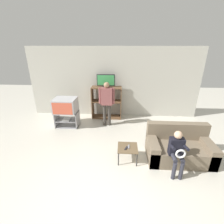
{
  "coord_description": "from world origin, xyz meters",
  "views": [
    {
      "loc": [
        0.33,
        -1.89,
        2.64
      ],
      "look_at": [
        0.07,
        2.28,
        0.9
      ],
      "focal_mm": 26.0,
      "sensor_mm": 36.0,
      "label": 1
    }
  ],
  "objects_px": {
    "tv_stand": "(67,119)",
    "person_seated_child": "(177,150)",
    "television_main": "(65,105)",
    "television_flat": "(106,81)",
    "remote_control_black": "(126,148)",
    "couch": "(178,148)",
    "snack_table": "(128,149)",
    "remote_control_white": "(129,147)",
    "person_standing_adult": "(107,100)",
    "media_shelf": "(107,102)"
  },
  "relations": [
    {
      "from": "media_shelf",
      "to": "person_standing_adult",
      "type": "bearing_deg",
      "value": -84.13
    },
    {
      "from": "tv_stand",
      "to": "couch",
      "type": "xyz_separation_m",
      "value": [
        3.3,
        -1.53,
        0.02
      ]
    },
    {
      "from": "tv_stand",
      "to": "couch",
      "type": "height_order",
      "value": "couch"
    },
    {
      "from": "snack_table",
      "to": "media_shelf",
      "type": "bearing_deg",
      "value": 106.42
    },
    {
      "from": "tv_stand",
      "to": "snack_table",
      "type": "xyz_separation_m",
      "value": [
        2.04,
        -1.7,
        0.07
      ]
    },
    {
      "from": "tv_stand",
      "to": "remote_control_white",
      "type": "bearing_deg",
      "value": -39.32
    },
    {
      "from": "media_shelf",
      "to": "remote_control_white",
      "type": "distance_m",
      "value": 2.62
    },
    {
      "from": "television_main",
      "to": "tv_stand",
      "type": "bearing_deg",
      "value": 12.15
    },
    {
      "from": "remote_control_black",
      "to": "couch",
      "type": "height_order",
      "value": "couch"
    },
    {
      "from": "person_standing_adult",
      "to": "remote_control_black",
      "type": "bearing_deg",
      "value": -71.54
    },
    {
      "from": "television_flat",
      "to": "remote_control_black",
      "type": "relative_size",
      "value": 4.56
    },
    {
      "from": "tv_stand",
      "to": "media_shelf",
      "type": "distance_m",
      "value": 1.57
    },
    {
      "from": "remote_control_white",
      "to": "person_seated_child",
      "type": "xyz_separation_m",
      "value": [
        1.01,
        -0.34,
        0.2
      ]
    },
    {
      "from": "remote_control_white",
      "to": "person_standing_adult",
      "type": "bearing_deg",
      "value": 114.46
    },
    {
      "from": "couch",
      "to": "person_standing_adult",
      "type": "xyz_separation_m",
      "value": [
        -1.93,
        1.68,
        0.65
      ]
    },
    {
      "from": "person_seated_child",
      "to": "television_main",
      "type": "bearing_deg",
      "value": 146.67
    },
    {
      "from": "television_flat",
      "to": "couch",
      "type": "height_order",
      "value": "television_flat"
    },
    {
      "from": "couch",
      "to": "person_seated_child",
      "type": "distance_m",
      "value": 0.62
    },
    {
      "from": "remote_control_black",
      "to": "person_seated_child",
      "type": "distance_m",
      "value": 1.12
    },
    {
      "from": "person_standing_adult",
      "to": "tv_stand",
      "type": "bearing_deg",
      "value": -173.7
    },
    {
      "from": "remote_control_black",
      "to": "snack_table",
      "type": "bearing_deg",
      "value": 74.85
    },
    {
      "from": "couch",
      "to": "snack_table",
      "type": "bearing_deg",
      "value": -172.3
    },
    {
      "from": "television_main",
      "to": "person_standing_adult",
      "type": "distance_m",
      "value": 1.39
    },
    {
      "from": "snack_table",
      "to": "couch",
      "type": "distance_m",
      "value": 1.27
    },
    {
      "from": "television_flat",
      "to": "remote_control_black",
      "type": "xyz_separation_m",
      "value": [
        0.72,
        -2.58,
        -1.05
      ]
    },
    {
      "from": "television_flat",
      "to": "remote_control_white",
      "type": "bearing_deg",
      "value": -72.72
    },
    {
      "from": "media_shelf",
      "to": "snack_table",
      "type": "xyz_separation_m",
      "value": [
        0.74,
        -2.51,
        -0.29
      ]
    },
    {
      "from": "remote_control_white",
      "to": "person_seated_child",
      "type": "height_order",
      "value": "person_seated_child"
    },
    {
      "from": "television_main",
      "to": "person_seated_child",
      "type": "distance_m",
      "value": 3.69
    },
    {
      "from": "snack_table",
      "to": "remote_control_black",
      "type": "bearing_deg",
      "value": -129.59
    },
    {
      "from": "person_standing_adult",
      "to": "couch",
      "type": "bearing_deg",
      "value": -41.06
    },
    {
      "from": "remote_control_black",
      "to": "person_standing_adult",
      "type": "bearing_deg",
      "value": 132.9
    },
    {
      "from": "television_main",
      "to": "remote_control_white",
      "type": "bearing_deg",
      "value": -39.16
    },
    {
      "from": "television_flat",
      "to": "television_main",
      "type": "bearing_deg",
      "value": -147.06
    },
    {
      "from": "tv_stand",
      "to": "television_flat",
      "type": "xyz_separation_m",
      "value": [
        1.28,
        0.83,
        1.16
      ]
    },
    {
      "from": "tv_stand",
      "to": "remote_control_black",
      "type": "distance_m",
      "value": 2.66
    },
    {
      "from": "remote_control_black",
      "to": "person_seated_child",
      "type": "xyz_separation_m",
      "value": [
        1.07,
        -0.28,
        0.2
      ]
    },
    {
      "from": "television_flat",
      "to": "person_seated_child",
      "type": "height_order",
      "value": "television_flat"
    },
    {
      "from": "snack_table",
      "to": "person_seated_child",
      "type": "bearing_deg",
      "value": -17.56
    },
    {
      "from": "snack_table",
      "to": "remote_control_black",
      "type": "distance_m",
      "value": 0.08
    },
    {
      "from": "media_shelf",
      "to": "remote_control_white",
      "type": "xyz_separation_m",
      "value": [
        0.76,
        -2.5,
        -0.24
      ]
    },
    {
      "from": "television_flat",
      "to": "person_seated_child",
      "type": "relative_size",
      "value": 0.67
    },
    {
      "from": "snack_table",
      "to": "remote_control_black",
      "type": "height_order",
      "value": "remote_control_black"
    },
    {
      "from": "television_flat",
      "to": "couch",
      "type": "relative_size",
      "value": 0.43
    },
    {
      "from": "tv_stand",
      "to": "remote_control_white",
      "type": "xyz_separation_m",
      "value": [
        2.06,
        -1.69,
        0.12
      ]
    },
    {
      "from": "television_flat",
      "to": "remote_control_black",
      "type": "bearing_deg",
      "value": -74.35
    },
    {
      "from": "television_main",
      "to": "snack_table",
      "type": "distance_m",
      "value": 2.7
    },
    {
      "from": "tv_stand",
      "to": "person_seated_child",
      "type": "bearing_deg",
      "value": -33.43
    },
    {
      "from": "tv_stand",
      "to": "television_flat",
      "type": "bearing_deg",
      "value": 33.07
    },
    {
      "from": "snack_table",
      "to": "couch",
      "type": "bearing_deg",
      "value": 7.7
    }
  ]
}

